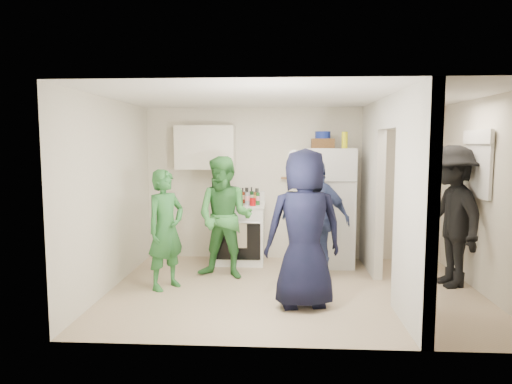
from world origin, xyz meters
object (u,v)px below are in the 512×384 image
person_green_left (166,229)px  person_green_center (225,218)px  person_navy (304,229)px  person_nook (451,216)px  yellow_cup_stack_top (345,140)px  blue_bowl (323,135)px  wicker_basket (323,143)px  person_denim (315,219)px  fridge (328,207)px  stove (240,233)px

person_green_left → person_green_center: size_ratio=0.91×
person_navy → person_nook: bearing=-166.5°
person_navy → yellow_cup_stack_top: bearing=-122.0°
blue_bowl → person_green_center: 2.05m
wicker_basket → person_green_center: wicker_basket is taller
wicker_basket → person_denim: size_ratio=0.21×
fridge → wicker_basket: wicker_basket is taller
blue_bowl → person_nook: (1.63, -1.06, -1.10)m
yellow_cup_stack_top → person_green_left: 3.01m
person_green_center → person_nook: bearing=9.6°
blue_bowl → person_navy: size_ratio=0.13×
stove → person_green_left: 1.64m
person_nook → person_green_left: bearing=-95.1°
blue_bowl → yellow_cup_stack_top: blue_bowl is taller
blue_bowl → person_nook: bearing=-33.0°
person_green_center → blue_bowl: bearing=44.1°
fridge → person_navy: bearing=-103.8°
fridge → person_green_left: (-2.26, -1.34, -0.13)m
fridge → blue_bowl: size_ratio=7.67×
wicker_basket → stove: bearing=-179.1°
blue_bowl → person_denim: size_ratio=0.14×
stove → person_green_center: bearing=-99.2°
person_denim → person_navy: size_ratio=0.91×
wicker_basket → person_green_center: (-1.44, -0.86, -1.05)m
blue_bowl → person_green_left: bearing=-147.2°
person_denim → wicker_basket: bearing=101.4°
blue_bowl → person_denim: bearing=-101.4°
wicker_basket → person_nook: bearing=-33.0°
blue_bowl → yellow_cup_stack_top: size_ratio=0.96×
blue_bowl → person_nook: blue_bowl is taller
fridge → person_denim: (-0.26, -0.74, -0.07)m
person_green_left → person_green_center: (0.72, 0.53, 0.08)m
stove → fridge: bearing=-1.2°
fridge → yellow_cup_stack_top: (0.22, -0.10, 1.05)m
stove → yellow_cup_stack_top: size_ratio=3.81×
wicker_basket → person_green_center: 1.98m
stove → yellow_cup_stack_top: bearing=-4.6°
yellow_cup_stack_top → person_nook: 1.89m
fridge → person_nook: person_nook is taller
fridge → person_navy: person_navy is taller
fridge → person_green_center: bearing=-152.3°
wicker_basket → person_denim: 1.34m
stove → person_navy: person_navy is taller
stove → blue_bowl: (1.30, 0.02, 1.57)m
person_green_center → wicker_basket: bearing=44.1°
person_denim → person_green_center: bearing=-154.4°
fridge → yellow_cup_stack_top: size_ratio=7.37×
blue_bowl → person_navy: bearing=-100.7°
person_navy → person_nook: (2.00, 0.92, 0.02)m
fridge → person_green_left: size_ratio=1.17×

